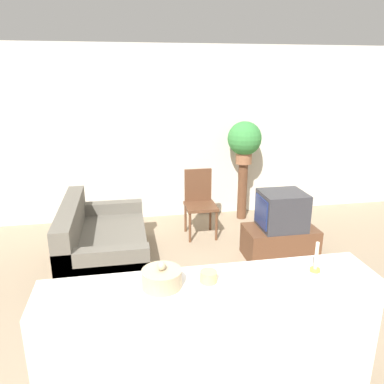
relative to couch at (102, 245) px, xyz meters
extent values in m
plane|color=gray|center=(0.85, -1.86, -0.27)|extent=(14.00, 14.00, 0.00)
cube|color=beige|center=(0.85, 1.57, 1.08)|extent=(9.00, 0.06, 2.70)
cube|color=#605B51|center=(0.05, 0.00, -0.07)|extent=(0.98, 1.62, 0.41)
cube|color=#605B51|center=(-0.34, 0.00, 0.33)|extent=(0.20, 1.62, 0.39)
cube|color=#605B51|center=(0.05, -0.73, 0.01)|extent=(0.98, 0.16, 0.57)
cube|color=#605B51|center=(0.05, 0.73, 0.01)|extent=(0.98, 0.16, 0.57)
cube|color=brown|center=(2.24, -0.18, -0.07)|extent=(0.90, 0.52, 0.40)
cube|color=#333338|center=(2.24, -0.18, 0.36)|extent=(0.54, 0.49, 0.47)
cube|color=navy|center=(1.97, -0.18, 0.36)|extent=(0.02, 0.40, 0.37)
cube|color=brown|center=(1.37, 0.64, 0.18)|extent=(0.44, 0.44, 0.04)
cube|color=brown|center=(1.37, 0.85, 0.44)|extent=(0.40, 0.04, 0.48)
cylinder|color=brown|center=(1.18, 0.45, -0.06)|extent=(0.04, 0.04, 0.43)
cylinder|color=brown|center=(1.56, 0.45, -0.06)|extent=(0.04, 0.04, 0.43)
cylinder|color=brown|center=(1.18, 0.83, -0.06)|extent=(0.04, 0.04, 0.43)
cylinder|color=brown|center=(1.56, 0.83, -0.06)|extent=(0.04, 0.04, 0.43)
cylinder|color=brown|center=(2.18, 1.22, 0.19)|extent=(0.15, 0.15, 0.92)
cylinder|color=#8E5B3D|center=(2.18, 1.22, 0.73)|extent=(0.25, 0.25, 0.17)
sphere|color=#38843D|center=(2.18, 1.22, 1.04)|extent=(0.53, 0.53, 0.53)
cube|color=silver|center=(0.85, -2.20, 0.21)|extent=(2.26, 0.44, 0.98)
cylinder|color=tan|center=(0.53, -2.20, 0.76)|extent=(0.26, 0.26, 0.11)
sphere|color=tan|center=(0.53, -2.20, 0.85)|extent=(0.06, 0.06, 0.06)
cylinder|color=tan|center=(0.83, -2.20, 0.74)|extent=(0.11, 0.11, 0.07)
cylinder|color=#B7933D|center=(1.58, -2.20, 0.71)|extent=(0.07, 0.07, 0.02)
cylinder|color=beige|center=(1.58, -2.20, 0.82)|extent=(0.02, 0.02, 0.20)
camera|label=1|loc=(0.34, -4.29, 2.00)|focal=35.00mm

